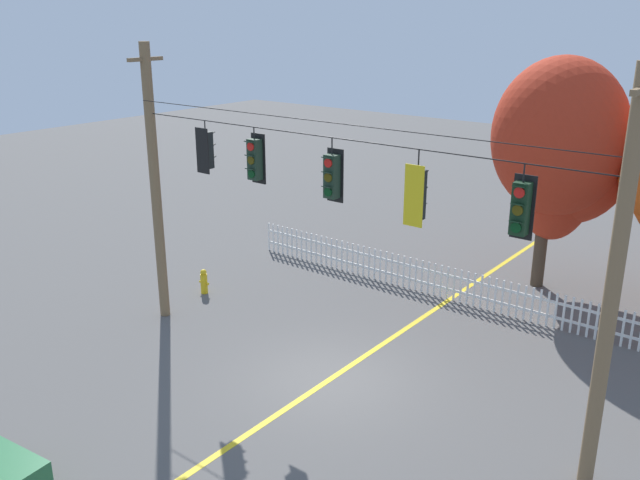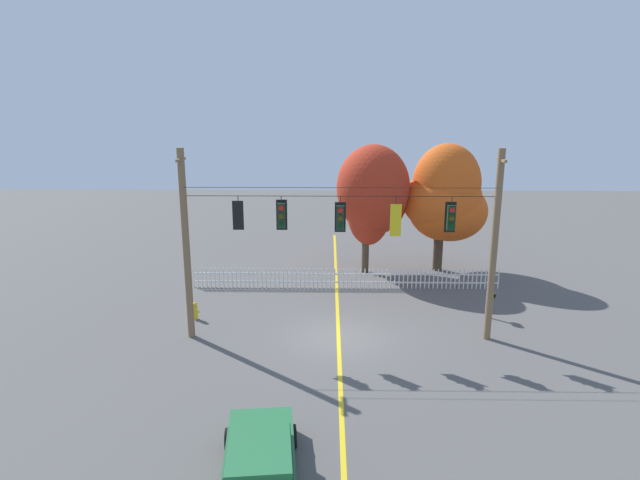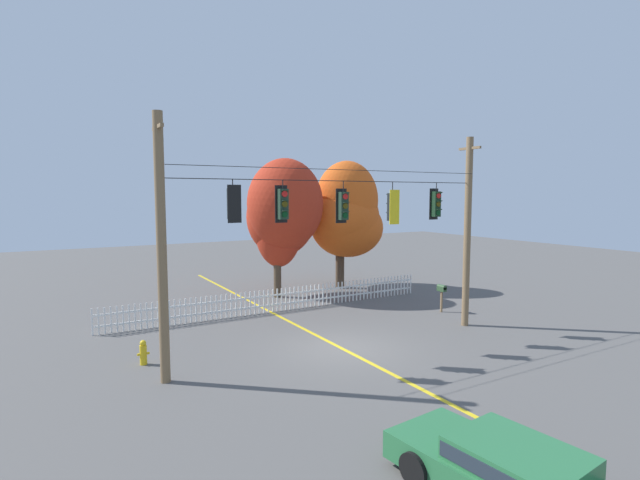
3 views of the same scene
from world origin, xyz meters
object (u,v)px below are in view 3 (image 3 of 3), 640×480
(fire_hydrant, at_px, (143,353))
(parked_car, at_px, (512,474))
(traffic_signal_westbound_side, at_px, (233,204))
(traffic_signal_northbound_primary, at_px, (392,207))
(autumn_oak_far_east, at_px, (345,225))
(traffic_signal_northbound_secondary, at_px, (283,204))
(roadside_mailbox, at_px, (442,290))
(autumn_maple_mid, at_px, (344,213))
(traffic_signal_eastbound_side, at_px, (343,206))
(traffic_signal_southbound_primary, at_px, (436,204))
(autumn_maple_near_fence, at_px, (283,213))

(fire_hydrant, bearing_deg, parked_car, -68.13)
(parked_car, bearing_deg, traffic_signal_westbound_side, 101.76)
(traffic_signal_northbound_primary, height_order, autumn_oak_far_east, traffic_signal_northbound_primary)
(traffic_signal_northbound_secondary, relative_size, roadside_mailbox, 1.07)
(traffic_signal_westbound_side, relative_size, autumn_maple_mid, 0.18)
(traffic_signal_westbound_side, distance_m, roadside_mailbox, 11.80)
(autumn_maple_mid, height_order, parked_car, autumn_maple_mid)
(traffic_signal_eastbound_side, bearing_deg, autumn_maple_mid, 56.86)
(autumn_maple_mid, bearing_deg, roadside_mailbox, -82.74)
(traffic_signal_northbound_secondary, xyz_separation_m, traffic_signal_southbound_primary, (6.61, 0.00, -0.06))
(traffic_signal_northbound_secondary, height_order, traffic_signal_eastbound_side, same)
(traffic_signal_northbound_secondary, bearing_deg, fire_hydrant, 156.14)
(traffic_signal_eastbound_side, bearing_deg, traffic_signal_northbound_secondary, 180.00)
(traffic_signal_westbound_side, height_order, traffic_signal_eastbound_side, same)
(autumn_oak_far_east, bearing_deg, traffic_signal_northbound_primary, -113.46)
(fire_hydrant, bearing_deg, roadside_mailbox, 1.52)
(traffic_signal_westbound_side, relative_size, parked_car, 0.28)
(traffic_signal_eastbound_side, bearing_deg, traffic_signal_southbound_primary, 0.00)
(autumn_maple_mid, bearing_deg, parked_car, -114.36)
(traffic_signal_northbound_primary, distance_m, autumn_maple_near_fence, 9.01)
(traffic_signal_northbound_primary, relative_size, autumn_oak_far_east, 0.27)
(traffic_signal_northbound_primary, relative_size, traffic_signal_southbound_primary, 1.07)
(traffic_signal_northbound_primary, bearing_deg, autumn_maple_near_fence, 91.06)
(autumn_oak_far_east, height_order, fire_hydrant, autumn_oak_far_east)
(traffic_signal_westbound_side, relative_size, autumn_oak_far_east, 0.23)
(traffic_signal_eastbound_side, distance_m, parked_car, 10.09)
(traffic_signal_westbound_side, height_order, traffic_signal_northbound_secondary, same)
(traffic_signal_northbound_primary, bearing_deg, autumn_oak_far_east, 66.54)
(traffic_signal_westbound_side, bearing_deg, parked_car, -78.24)
(traffic_signal_southbound_primary, bearing_deg, autumn_oak_far_east, 78.35)
(traffic_signal_southbound_primary, distance_m, autumn_maple_near_fence, 9.28)
(autumn_maple_mid, bearing_deg, traffic_signal_eastbound_side, -123.14)
(traffic_signal_westbound_side, bearing_deg, autumn_maple_near_fence, 56.45)
(traffic_signal_westbound_side, relative_size, traffic_signal_northbound_primary, 0.85)
(parked_car, bearing_deg, autumn_oak_far_east, 65.26)
(traffic_signal_westbound_side, height_order, traffic_signal_southbound_primary, same)
(fire_hydrant, distance_m, roadside_mailbox, 13.29)
(roadside_mailbox, bearing_deg, traffic_signal_eastbound_side, -162.42)
(traffic_signal_southbound_primary, relative_size, parked_car, 0.31)
(autumn_oak_far_east, relative_size, fire_hydrant, 7.21)
(traffic_signal_northbound_secondary, distance_m, autumn_oak_far_east, 12.82)
(traffic_signal_eastbound_side, distance_m, fire_hydrant, 8.14)
(traffic_signal_northbound_secondary, xyz_separation_m, roadside_mailbox, (9.16, 2.17, -4.09))
(traffic_signal_northbound_secondary, distance_m, roadside_mailbox, 10.26)
(autumn_maple_mid, distance_m, parked_car, 20.06)
(traffic_signal_westbound_side, xyz_separation_m, parked_car, (1.83, -8.78, -4.56))
(traffic_signal_northbound_primary, distance_m, fire_hydrant, 9.89)
(traffic_signal_northbound_secondary, relative_size, autumn_maple_near_fence, 0.19)
(autumn_maple_mid, bearing_deg, autumn_maple_near_fence, -177.57)
(traffic_signal_southbound_primary, xyz_separation_m, roadside_mailbox, (2.55, 2.17, -4.03))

